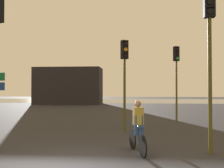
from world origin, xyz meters
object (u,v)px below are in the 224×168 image
object	(u,v)px
traffic_light_near_right	(210,40)
traffic_light_far_right	(176,69)
distant_building	(69,86)
cyclist	(138,127)
traffic_light_center	(125,68)

from	to	relation	value
traffic_light_near_right	traffic_light_far_right	size ratio (longest dim) A/B	1.10
distant_building	traffic_light_near_right	bearing A→B (deg)	-66.70
distant_building	cyclist	bearing A→B (deg)	-71.12
distant_building	traffic_light_center	size ratio (longest dim) A/B	2.03
traffic_light_near_right	cyclist	distance (m)	3.46
traffic_light_near_right	cyclist	size ratio (longest dim) A/B	3.07
traffic_light_near_right	traffic_light_center	distance (m)	5.00
traffic_light_far_right	cyclist	size ratio (longest dim) A/B	2.79
distant_building	traffic_light_near_right	world-z (taller)	traffic_light_near_right
distant_building	traffic_light_far_right	xyz separation A→B (m)	(11.24, -17.40, 0.77)
traffic_light_far_right	distant_building	bearing A→B (deg)	-84.14
cyclist	traffic_light_near_right	bearing A→B (deg)	-12.79
distant_building	traffic_light_center	distance (m)	22.59
traffic_light_near_right	traffic_light_far_right	distance (m)	7.85
traffic_light_center	traffic_light_far_right	size ratio (longest dim) A/B	0.94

